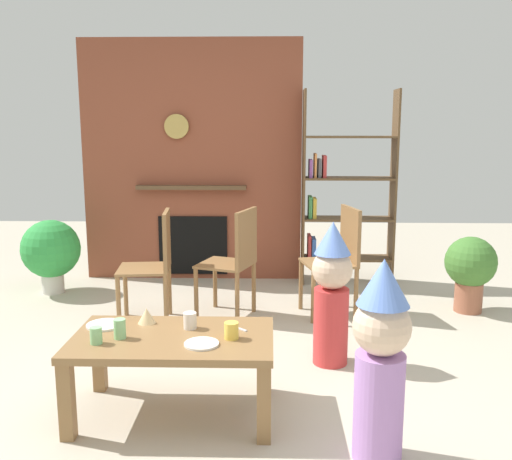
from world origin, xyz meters
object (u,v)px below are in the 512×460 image
at_px(paper_cup_near_right, 120,329).
at_px(dining_chair_right, 339,254).
at_px(child_with_cone_hat, 381,356).
at_px(birthday_cake_slice, 147,316).
at_px(paper_cup_far_left, 231,331).
at_px(paper_plate_rear, 105,325).
at_px(paper_cup_near_left, 190,321).
at_px(dining_chair_middle, 236,257).
at_px(paper_cup_center, 96,335).
at_px(paper_plate_front, 202,344).
at_px(potted_plant_short, 51,250).
at_px(potted_plant_tall, 470,267).
at_px(child_in_pink, 332,290).
at_px(coffee_table, 173,348).
at_px(bookshelf, 341,195).
at_px(dining_chair_left, 155,260).

xyz_separation_m(paper_cup_near_right, dining_chair_right, (1.36, 1.75, 0.01)).
bearing_deg(child_with_cone_hat, birthday_cake_slice, -4.87).
bearing_deg(paper_cup_near_right, dining_chair_right, 52.18).
xyz_separation_m(paper_cup_far_left, paper_plate_rear, (-0.72, 0.17, -0.04)).
xyz_separation_m(paper_cup_near_left, child_with_cone_hat, (0.95, -0.50, 0.02)).
height_order(paper_cup_near_right, dining_chair_right, dining_chair_right).
xyz_separation_m(birthday_cake_slice, dining_chair_middle, (0.42, 1.40, 0.02)).
distance_m(paper_cup_near_left, paper_cup_center, 0.51).
height_order(paper_cup_far_left, paper_plate_front, paper_cup_far_left).
relative_size(dining_chair_middle, potted_plant_short, 1.30).
height_order(paper_cup_near_left, potted_plant_tall, potted_plant_tall).
bearing_deg(paper_plate_front, dining_chair_right, 63.39).
xyz_separation_m(child_in_pink, potted_plant_short, (-2.46, 1.55, -0.10)).
xyz_separation_m(paper_plate_rear, dining_chair_right, (1.50, 1.57, 0.06)).
xyz_separation_m(paper_cup_near_right, paper_plate_rear, (-0.14, 0.18, -0.05)).
height_order(coffee_table, potted_plant_short, potted_plant_short).
distance_m(bookshelf, paper_plate_front, 3.03).
height_order(dining_chair_left, potted_plant_tall, dining_chair_left).
bearing_deg(paper_cup_far_left, coffee_table, 173.78).
bearing_deg(child_in_pink, bookshelf, -135.76).
distance_m(paper_cup_far_left, dining_chair_middle, 1.63).
xyz_separation_m(paper_cup_center, potted_plant_short, (-1.16, 2.37, -0.08)).
distance_m(paper_plate_front, dining_chair_right, 2.05).
xyz_separation_m(paper_cup_near_right, paper_plate_front, (0.44, -0.08, -0.05)).
distance_m(paper_cup_near_left, potted_plant_short, 2.68).
bearing_deg(dining_chair_left, paper_cup_center, 84.60).
distance_m(paper_cup_near_left, paper_cup_far_left, 0.28).
bearing_deg(dining_chair_middle, dining_chair_left, 31.30).
relative_size(coffee_table, child_with_cone_hat, 1.10).
bearing_deg(child_in_pink, potted_plant_short, -69.50).
height_order(paper_plate_rear, child_in_pink, child_in_pink).
distance_m(child_in_pink, dining_chair_middle, 1.13).
relative_size(dining_chair_right, potted_plant_tall, 1.40).
height_order(coffee_table, child_in_pink, child_in_pink).
relative_size(coffee_table, child_in_pink, 1.13).
height_order(paper_cup_near_right, potted_plant_tall, potted_plant_tall).
bearing_deg(potted_plant_tall, dining_chair_left, -172.75).
height_order(paper_cup_near_right, birthday_cake_slice, paper_cup_near_right).
relative_size(dining_chair_left, dining_chair_right, 1.00).
bearing_deg(paper_cup_near_right, child_with_cone_hat, -15.00).
xyz_separation_m(paper_cup_near_left, paper_plate_rear, (-0.49, 0.03, -0.04)).
bearing_deg(paper_cup_center, dining_chair_left, 90.52).
height_order(bookshelf, paper_cup_far_left, bookshelf).
bearing_deg(paper_cup_near_left, paper_cup_center, -152.65).
height_order(child_with_cone_hat, potted_plant_short, child_with_cone_hat).
relative_size(bookshelf, dining_chair_left, 2.11).
xyz_separation_m(paper_cup_near_right, dining_chair_left, (-0.12, 1.51, 0.01)).
height_order(paper_plate_front, dining_chair_right, dining_chair_right).
xyz_separation_m(paper_cup_near_right, potted_plant_tall, (2.47, 1.84, -0.11)).
relative_size(child_in_pink, dining_chair_middle, 1.06).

